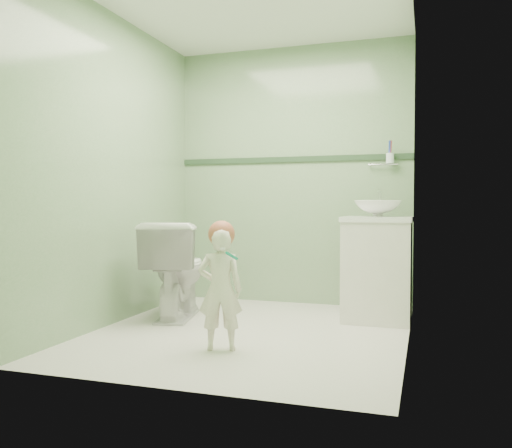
% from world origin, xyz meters
% --- Properties ---
extents(ground, '(2.50, 2.50, 0.00)m').
position_xyz_m(ground, '(0.00, 0.00, 0.00)').
color(ground, silver).
rests_on(ground, ground).
extents(room_shell, '(2.50, 2.54, 2.40)m').
position_xyz_m(room_shell, '(0.00, 0.00, 1.20)').
color(room_shell, '#7DA575').
rests_on(room_shell, ground).
extents(trim_stripe, '(2.20, 0.02, 0.05)m').
position_xyz_m(trim_stripe, '(0.00, 1.24, 1.35)').
color(trim_stripe, '#2A442B').
rests_on(trim_stripe, room_shell).
extents(vanity, '(0.52, 0.50, 0.80)m').
position_xyz_m(vanity, '(0.84, 0.70, 0.40)').
color(vanity, silver).
rests_on(vanity, ground).
extents(counter, '(0.54, 0.52, 0.04)m').
position_xyz_m(counter, '(0.84, 0.70, 0.81)').
color(counter, white).
rests_on(counter, vanity).
extents(basin, '(0.37, 0.37, 0.13)m').
position_xyz_m(basin, '(0.84, 0.70, 0.89)').
color(basin, white).
rests_on(basin, counter).
extents(faucet, '(0.03, 0.13, 0.18)m').
position_xyz_m(faucet, '(0.84, 0.89, 0.97)').
color(faucet, silver).
rests_on(faucet, counter).
extents(cup_holder, '(0.26, 0.07, 0.21)m').
position_xyz_m(cup_holder, '(0.89, 1.18, 1.33)').
color(cup_holder, silver).
rests_on(cup_holder, room_shell).
extents(toilet, '(0.59, 0.85, 0.79)m').
position_xyz_m(toilet, '(-0.74, 0.31, 0.39)').
color(toilet, white).
rests_on(toilet, ground).
extents(toddler, '(0.32, 0.26, 0.77)m').
position_xyz_m(toddler, '(-0.03, -0.49, 0.39)').
color(toddler, white).
rests_on(toddler, ground).
extents(hair_cap, '(0.17, 0.17, 0.17)m').
position_xyz_m(hair_cap, '(-0.03, -0.47, 0.74)').
color(hair_cap, '#B25C40').
rests_on(hair_cap, toddler).
extents(teal_toothbrush, '(0.10, 0.14, 0.08)m').
position_xyz_m(teal_toothbrush, '(0.08, -0.59, 0.62)').
color(teal_toothbrush, '#017F61').
rests_on(teal_toothbrush, toddler).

